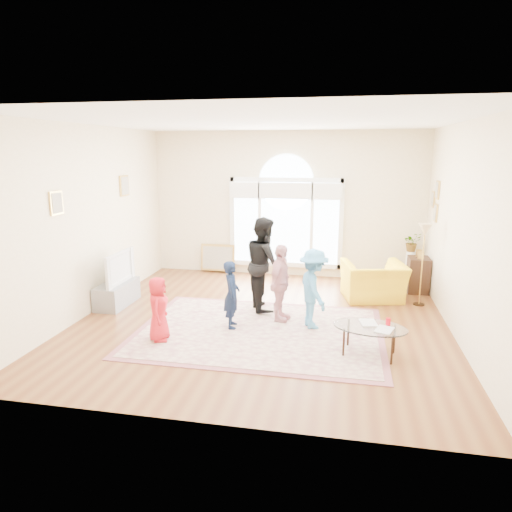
% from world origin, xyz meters
% --- Properties ---
extents(ground, '(6.00, 6.00, 0.00)m').
position_xyz_m(ground, '(0.00, 0.00, 0.00)').
color(ground, brown).
rests_on(ground, ground).
extents(room_shell, '(6.00, 6.00, 6.00)m').
position_xyz_m(room_shell, '(0.01, 2.83, 1.57)').
color(room_shell, beige).
rests_on(room_shell, ground).
extents(area_rug, '(3.60, 2.60, 0.02)m').
position_xyz_m(area_rug, '(0.05, -0.47, 0.01)').
color(area_rug, beige).
rests_on(area_rug, ground).
extents(rug_border, '(3.80, 2.80, 0.01)m').
position_xyz_m(rug_border, '(0.05, -0.47, 0.01)').
color(rug_border, '#91535A').
rests_on(rug_border, ground).
extents(tv_console, '(0.45, 1.00, 0.42)m').
position_xyz_m(tv_console, '(-2.75, 0.30, 0.21)').
color(tv_console, gray).
rests_on(tv_console, ground).
extents(television, '(0.17, 1.00, 0.58)m').
position_xyz_m(television, '(-2.74, 0.30, 0.71)').
color(television, black).
rests_on(television, tv_console).
extents(coffee_table, '(1.09, 0.80, 0.54)m').
position_xyz_m(coffee_table, '(1.69, -1.00, 0.40)').
color(coffee_table, silver).
rests_on(coffee_table, ground).
extents(armchair, '(1.28, 1.18, 0.71)m').
position_xyz_m(armchair, '(1.87, 1.51, 0.36)').
color(armchair, yellow).
rests_on(armchair, ground).
extents(side_cabinet, '(0.40, 0.50, 0.70)m').
position_xyz_m(side_cabinet, '(2.78, 2.20, 0.35)').
color(side_cabinet, black).
rests_on(side_cabinet, ground).
extents(floor_lamp, '(0.25, 0.25, 1.51)m').
position_xyz_m(floor_lamp, '(2.70, 1.36, 1.28)').
color(floor_lamp, black).
rests_on(floor_lamp, ground).
extents(plant_pedestal, '(0.20, 0.20, 0.70)m').
position_xyz_m(plant_pedestal, '(2.70, 2.78, 0.35)').
color(plant_pedestal, white).
rests_on(plant_pedestal, ground).
extents(potted_plant, '(0.45, 0.42, 0.40)m').
position_xyz_m(potted_plant, '(2.70, 2.78, 0.90)').
color(potted_plant, '#33722D').
rests_on(potted_plant, plant_pedestal).
extents(leaning_picture, '(0.80, 0.14, 0.62)m').
position_xyz_m(leaning_picture, '(-1.56, 2.90, 0.00)').
color(leaning_picture, tan).
rests_on(leaning_picture, ground).
extents(child_red, '(0.39, 0.52, 0.96)m').
position_xyz_m(child_red, '(-1.34, -1.10, 0.50)').
color(child_red, red).
rests_on(child_red, area_rug).
extents(child_navy, '(0.33, 0.44, 1.08)m').
position_xyz_m(child_navy, '(-0.41, -0.39, 0.56)').
color(child_navy, '#101B35').
rests_on(child_navy, area_rug).
extents(child_black, '(0.87, 0.97, 1.64)m').
position_xyz_m(child_black, '(-0.06, 0.58, 0.84)').
color(child_black, black).
rests_on(child_black, area_rug).
extents(child_pink, '(0.46, 0.80, 1.28)m').
position_xyz_m(child_pink, '(0.30, 0.05, 0.66)').
color(child_pink, pink).
rests_on(child_pink, area_rug).
extents(child_blue, '(0.74, 0.93, 1.27)m').
position_xyz_m(child_blue, '(0.85, -0.15, 0.65)').
color(child_blue, '#458EC3').
rests_on(child_blue, area_rug).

